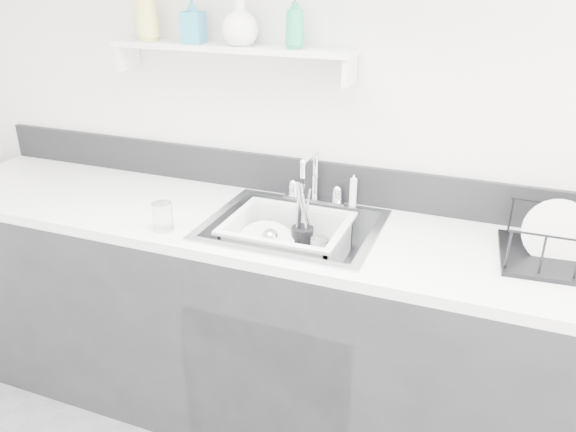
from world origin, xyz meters
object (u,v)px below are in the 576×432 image
at_px(dish_rack, 575,241).
at_px(wash_tub, 287,242).
at_px(counter_run, 292,328).
at_px(sink, 293,247).

bearing_deg(dish_rack, wash_tub, 178.73).
relative_size(counter_run, dish_rack, 7.29).
bearing_deg(counter_run, wash_tub, 152.95).
bearing_deg(counter_run, dish_rack, 3.97).
xyz_separation_m(counter_run, dish_rack, (0.95, 0.07, 0.54)).
distance_m(wash_tub, dish_rack, 0.99).
height_order(wash_tub, dish_rack, dish_rack).
xyz_separation_m(sink, wash_tub, (-0.03, 0.01, 0.01)).
xyz_separation_m(counter_run, wash_tub, (-0.03, 0.01, 0.38)).
xyz_separation_m(counter_run, sink, (0.00, 0.00, 0.37)).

